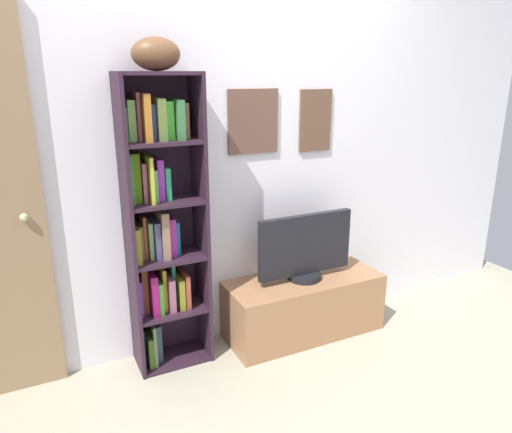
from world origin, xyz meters
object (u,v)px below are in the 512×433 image
bookshelf (160,225)px  television (305,248)px  football (156,54)px  tv_stand (304,306)px

bookshelf → television: bearing=-6.7°
bookshelf → football: bearing=-43.6°
bookshelf → television: size_ratio=2.57×
television → bookshelf: bearing=173.3°
tv_stand → television: television is taller
football → television: size_ratio=0.38×
bookshelf → tv_stand: size_ratio=1.63×
television → tv_stand: bearing=-90.0°
football → tv_stand: size_ratio=0.24×
television → football: bearing=174.9°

